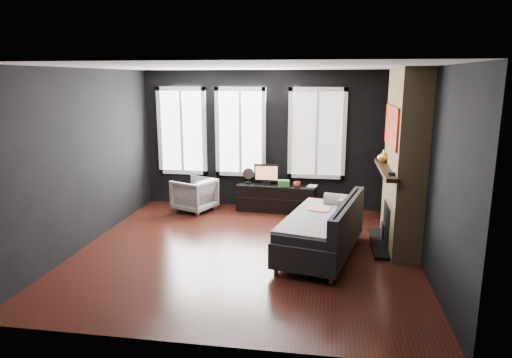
% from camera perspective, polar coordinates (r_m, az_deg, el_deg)
% --- Properties ---
extents(floor, '(5.00, 5.00, 0.00)m').
position_cam_1_polar(floor, '(6.96, -1.21, -8.98)').
color(floor, black).
rests_on(floor, ground).
extents(ceiling, '(5.00, 5.00, 0.00)m').
position_cam_1_polar(ceiling, '(6.47, -1.33, 13.84)').
color(ceiling, white).
rests_on(ceiling, ground).
extents(wall_back, '(5.00, 0.02, 2.70)m').
position_cam_1_polar(wall_back, '(9.03, 1.55, 4.90)').
color(wall_back, black).
rests_on(wall_back, ground).
extents(wall_left, '(0.02, 5.00, 2.70)m').
position_cam_1_polar(wall_left, '(7.44, -20.60, 2.44)').
color(wall_left, black).
rests_on(wall_left, ground).
extents(wall_right, '(0.02, 5.00, 2.70)m').
position_cam_1_polar(wall_right, '(6.62, 20.55, 1.27)').
color(wall_right, black).
rests_on(wall_right, ground).
extents(windows, '(4.00, 0.16, 1.76)m').
position_cam_1_polar(windows, '(8.98, -1.35, 11.45)').
color(windows, white).
rests_on(windows, wall_back).
extents(fireplace, '(0.70, 1.62, 2.70)m').
position_cam_1_polar(fireplace, '(7.17, 18.06, 2.26)').
color(fireplace, '#93724C').
rests_on(fireplace, floor).
extents(sofa, '(1.43, 2.17, 0.86)m').
position_cam_1_polar(sofa, '(6.75, 8.11, -5.93)').
color(sofa, black).
rests_on(sofa, floor).
extents(stripe_pillow, '(0.17, 0.35, 0.34)m').
position_cam_1_polar(stripe_pillow, '(7.00, 10.67, -3.71)').
color(stripe_pillow, gray).
rests_on(stripe_pillow, sofa).
extents(armchair, '(0.86, 0.88, 0.71)m').
position_cam_1_polar(armchair, '(8.97, -7.71, -1.75)').
color(armchair, silver).
rests_on(armchair, floor).
extents(media_console, '(1.54, 0.57, 0.52)m').
position_cam_1_polar(media_console, '(8.92, 2.53, -2.35)').
color(media_console, black).
rests_on(media_console, floor).
extents(monitor, '(0.50, 0.11, 0.44)m').
position_cam_1_polar(monitor, '(8.88, 1.33, 0.79)').
color(monitor, black).
rests_on(monitor, media_console).
extents(desk_fan, '(0.27, 0.27, 0.31)m').
position_cam_1_polar(desk_fan, '(8.97, -0.96, 0.47)').
color(desk_fan, '#9D9D9D').
rests_on(desk_fan, media_console).
extents(mug, '(0.15, 0.12, 0.13)m').
position_cam_1_polar(mug, '(8.70, 5.14, -0.57)').
color(mug, '#C95122').
rests_on(mug, media_console).
extents(book, '(0.17, 0.05, 0.23)m').
position_cam_1_polar(book, '(8.76, 6.53, -0.17)').
color(book, tan).
rests_on(book, media_console).
extents(storage_box, '(0.23, 0.17, 0.12)m').
position_cam_1_polar(storage_box, '(8.75, 3.47, -0.51)').
color(storage_box, '#367C3B').
rests_on(storage_box, media_console).
extents(mantel_vase, '(0.24, 0.25, 0.19)m').
position_cam_1_polar(mantel_vase, '(7.58, 15.66, 2.76)').
color(mantel_vase, gold).
rests_on(mantel_vase, fireplace).
extents(mantel_clock, '(0.11, 0.11, 0.04)m').
position_cam_1_polar(mantel_clock, '(6.61, 16.58, 0.64)').
color(mantel_clock, black).
rests_on(mantel_clock, fireplace).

